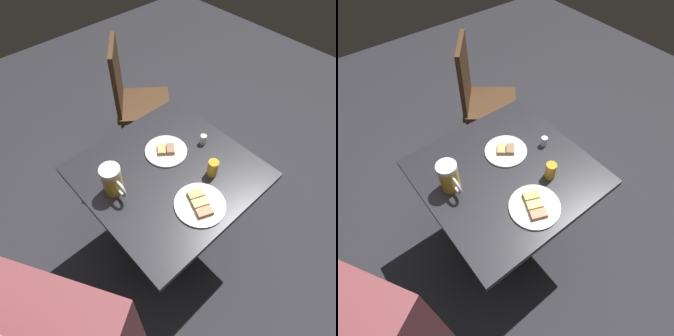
# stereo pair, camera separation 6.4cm
# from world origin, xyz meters

# --- Properties ---
(ground_plane) EXTENTS (6.00, 6.00, 0.00)m
(ground_plane) POSITION_xyz_m (0.00, 0.00, 0.00)
(ground_plane) COLOR #28282D
(cafe_table) EXTENTS (0.80, 0.78, 0.72)m
(cafe_table) POSITION_xyz_m (0.00, 0.00, 0.58)
(cafe_table) COLOR black
(cafe_table) RESTS_ON ground_plane
(plate_near) EXTENTS (0.23, 0.23, 0.03)m
(plate_near) POSITION_xyz_m (-0.03, -0.24, 0.73)
(plate_near) COLOR white
(plate_near) RESTS_ON cafe_table
(plate_far) EXTENTS (0.22, 0.22, 0.03)m
(plate_far) POSITION_xyz_m (0.08, 0.10, 0.73)
(plate_far) COLOR white
(plate_far) RESTS_ON cafe_table
(beer_mug) EXTENTS (0.09, 0.15, 0.15)m
(beer_mug) POSITION_xyz_m (-0.26, 0.08, 0.80)
(beer_mug) COLOR gold
(beer_mug) RESTS_ON cafe_table
(beer_glass_small) EXTENTS (0.05, 0.05, 0.09)m
(beer_glass_small) POSITION_xyz_m (0.14, -0.16, 0.77)
(beer_glass_small) COLOR gold
(beer_glass_small) RESTS_ON cafe_table
(salt_shaker) EXTENTS (0.03, 0.03, 0.05)m
(salt_shaker) POSITION_xyz_m (0.26, 0.01, 0.75)
(salt_shaker) COLOR silver
(salt_shaker) RESTS_ON cafe_table
(cafe_chair) EXTENTS (0.53, 0.53, 0.93)m
(cafe_chair) POSITION_xyz_m (0.37, 0.78, 0.53)
(cafe_chair) COLOR #472D19
(cafe_chair) RESTS_ON ground_plane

